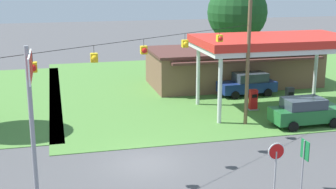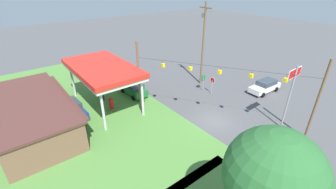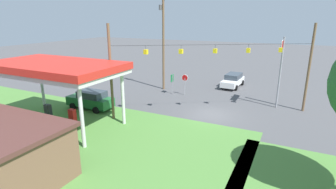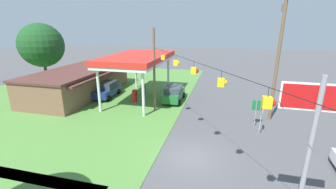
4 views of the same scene
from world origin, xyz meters
name	(u,v)px [view 3 (image 3 of 4)]	position (x,y,z in m)	size (l,w,h in m)	color
ground_plane	(212,114)	(0.00, 0.00, 0.00)	(160.00, 160.00, 0.00)	#4C4C4F
gas_station_canopy	(54,68)	(11.09, 8.03, 4.88)	(11.29, 6.19, 5.39)	silver
fuel_pump_near	(73,119)	(9.64, 8.03, 0.74)	(0.71, 0.56, 1.55)	gray
fuel_pump_far	(48,113)	(12.55, 8.03, 0.74)	(0.71, 0.56, 1.55)	gray
car_at_pumps_front	(91,100)	(11.47, 3.81, 0.97)	(4.78, 2.18, 1.88)	#1E602D
car_at_pumps_rear	(14,132)	(11.02, 12.26, 0.97)	(4.82, 2.33, 1.89)	navy
car_on_crossroad	(233,80)	(0.68, -11.46, 0.90)	(2.33, 5.19, 1.73)	white
stop_sign_roadside	(185,80)	(4.93, -4.97, 1.81)	(0.80, 0.08, 2.50)	#99999E
stop_sign_overhead	(281,58)	(-5.24, -4.91, 5.09)	(0.22, 2.44, 7.13)	gray
route_sign	(172,80)	(6.45, -4.74, 1.71)	(0.10, 0.70, 2.40)	gray
utility_pole_main	(163,37)	(8.48, -6.33, 6.58)	(2.20, 0.44, 11.87)	brown
signal_span_gantry	(214,66)	(0.00, -0.01, 4.68)	(15.77, 10.24, 8.44)	brown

